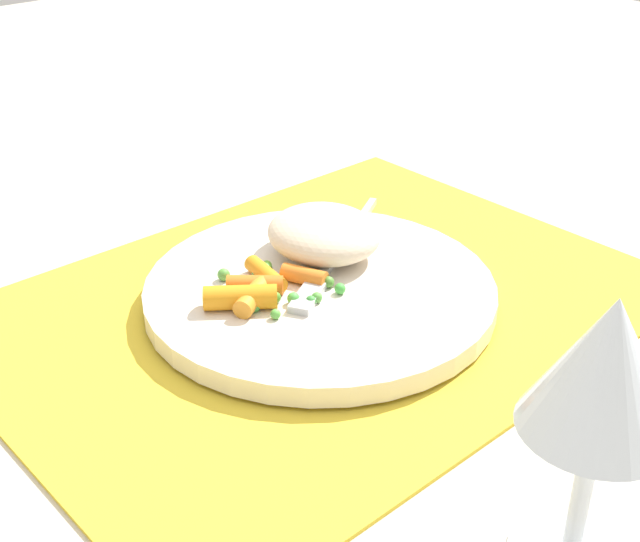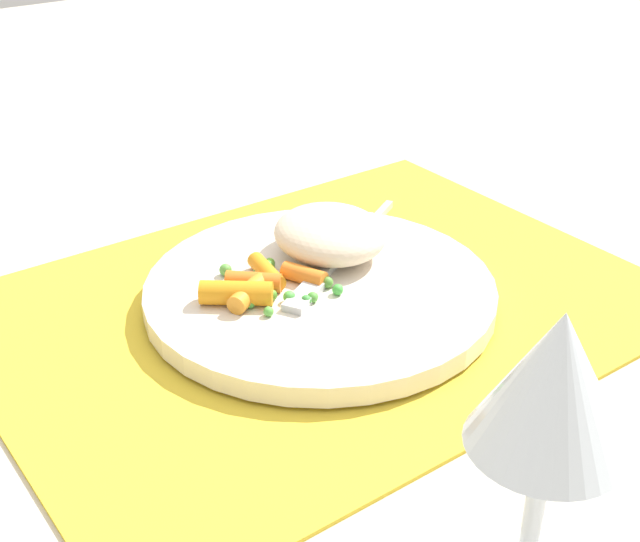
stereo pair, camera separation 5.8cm
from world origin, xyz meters
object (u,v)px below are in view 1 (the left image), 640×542
fork (332,262)px  rice_mound (324,233)px  carrot_portion (258,288)px  wine_glass (605,376)px  plate (320,291)px

fork → rice_mound: bearing=-113.2°
fork → carrot_portion: bearing=0.3°
wine_glass → rice_mound: bearing=-108.7°
carrot_portion → fork: carrot_portion is taller
plate → fork: (-0.03, -0.01, 0.01)m
plate → fork: 0.03m
carrot_portion → fork: 0.07m
rice_mound → fork: (0.01, 0.02, -0.02)m
carrot_portion → wine_glass: wine_glass is taller
rice_mound → wine_glass: 0.33m
carrot_portion → fork: (-0.07, -0.00, -0.00)m
carrot_portion → wine_glass: bearing=85.7°
carrot_portion → plate: bearing=163.9°
carrot_portion → fork: bearing=-179.7°
rice_mound → carrot_portion: 0.08m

